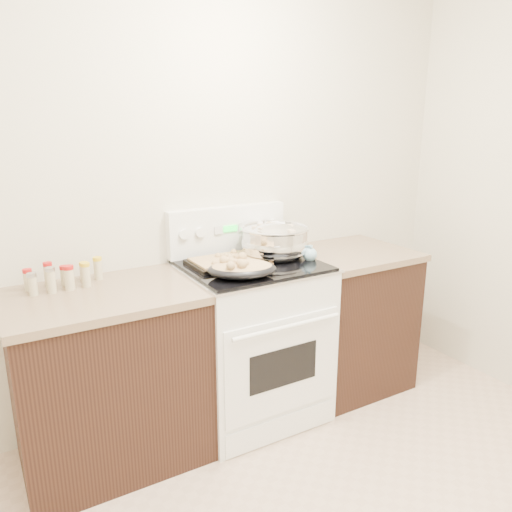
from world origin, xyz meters
TOP-DOWN VIEW (x-y plane):
  - room_shell at (0.00, 0.00)m, footprint 4.10×3.60m
  - counter_left at (-0.48, 1.43)m, footprint 0.93×0.67m
  - counter_right at (1.08, 1.43)m, footprint 0.73×0.67m
  - kitchen_range at (0.35, 1.42)m, footprint 0.78×0.73m
  - mixing_bowl at (0.54, 1.47)m, footprint 0.47×0.47m
  - roasting_pan at (0.19, 1.23)m, footprint 0.43×0.36m
  - baking_sheet at (0.22, 1.49)m, footprint 0.40×0.28m
  - wooden_spoon at (0.33, 1.39)m, footprint 0.15×0.25m
  - blue_ladle at (0.68, 1.33)m, footprint 0.12×0.28m
  - spice_jars at (-0.62, 1.59)m, footprint 0.38×0.15m

SIDE VIEW (x-z plane):
  - counter_left at x=-0.48m, z-range 0.00..0.92m
  - counter_right at x=1.08m, z-range 0.00..0.92m
  - kitchen_range at x=0.35m, z-range -0.12..1.10m
  - wooden_spoon at x=0.33m, z-range 0.93..0.98m
  - baking_sheet at x=0.22m, z-range 0.93..0.99m
  - blue_ladle at x=0.68m, z-range 0.93..1.03m
  - spice_jars at x=-0.62m, z-range 0.92..1.04m
  - roasting_pan at x=0.19m, z-range 0.93..1.05m
  - mixing_bowl at x=0.54m, z-range 0.92..1.16m
  - room_shell at x=0.00m, z-range 0.33..3.08m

